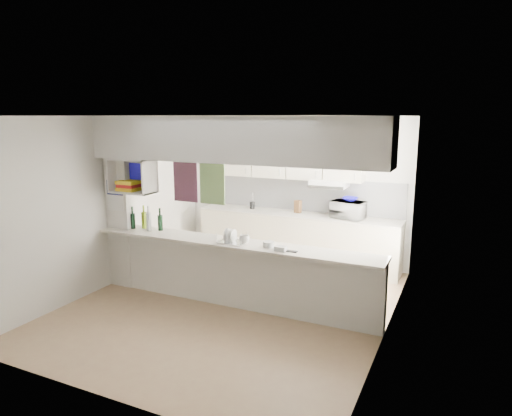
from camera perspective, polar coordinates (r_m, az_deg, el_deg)
The scene contains 16 objects.
floor at distance 6.55m, azimuth -3.12°, elevation -11.97°, with size 4.80×4.80×0.00m, color #A37D5F.
ceiling at distance 6.01m, azimuth -3.39°, elevation 11.42°, with size 4.80×4.80×0.00m, color white.
wall_back at distance 8.31m, azimuth 4.61°, elevation 2.38°, with size 4.20×4.20×0.00m, color silver.
wall_left at distance 7.37m, azimuth -17.80°, elevation 0.71°, with size 4.80×4.80×0.00m, color silver.
wall_right at distance 5.50m, azimuth 16.43°, elevation -2.70°, with size 4.80×4.80×0.00m, color silver.
servery_partition at distance 6.17m, azimuth -4.70°, elevation 2.63°, with size 4.20×0.50×2.60m.
cubby_shelf at distance 6.91m, azimuth -15.10°, elevation 3.64°, with size 0.65×0.35×0.50m.
kitchen_run at distance 8.10m, azimuth 4.97°, elevation -1.28°, with size 3.60×0.63×2.24m.
microwave at distance 7.75m, azimuth 11.46°, elevation -0.23°, with size 0.53×0.36×0.29m, color white.
bowl at distance 7.74m, azimuth 11.70°, elevation 1.09°, with size 0.26×0.26×0.06m, color #140EA1.
dish_rack at distance 6.16m, azimuth -2.99°, elevation -3.65°, with size 0.36×0.27×0.20m.
cup at distance 6.09m, azimuth -1.47°, elevation -3.91°, with size 0.14×0.14×0.11m, color white.
wine_bottles at distance 7.05m, azimuth -13.54°, elevation -1.56°, with size 0.52×0.15×0.37m.
plastic_tubs at distance 5.90m, azimuth 2.23°, elevation -4.78°, with size 0.49×0.23×0.07m.
utensil_jar at distance 8.40m, azimuth -0.48°, elevation 0.34°, with size 0.09×0.09×0.13m, color black.
knife_block at distance 8.09m, azimuth 5.25°, elevation 0.18°, with size 0.11×0.09×0.22m, color #4D311A.
Camera 1 is at (2.86, -5.29, 2.59)m, focal length 32.00 mm.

